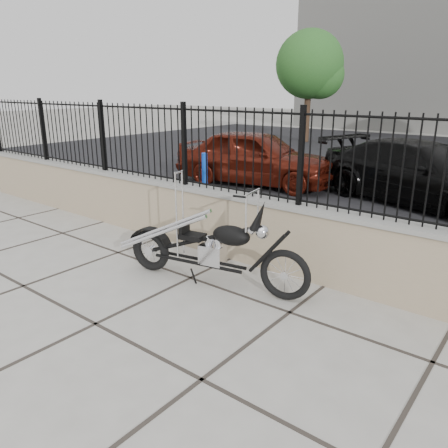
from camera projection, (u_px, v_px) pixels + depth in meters
ground_plane at (96, 324)px, 4.64m from camera, size 90.00×90.00×0.00m
parking_lot at (422, 166)px, 14.01m from camera, size 30.00×30.00×0.00m
retaining_wall at (236, 226)px, 6.37m from camera, size 14.00×0.36×0.96m
iron_fence at (237, 151)px, 6.05m from camera, size 14.00×0.08×1.20m
chopper_motorcycle at (209, 230)px, 5.41m from camera, size 2.45×0.88×1.45m
car_red at (256, 157)px, 11.16m from camera, size 4.36×2.33×1.41m
car_black at (422, 173)px, 9.27m from camera, size 4.94×3.14×1.33m
bollard_a at (205, 177)px, 9.64m from camera, size 0.13×0.13×1.05m
tree_left at (310, 61)px, 19.36m from camera, size 2.99×2.99×5.05m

